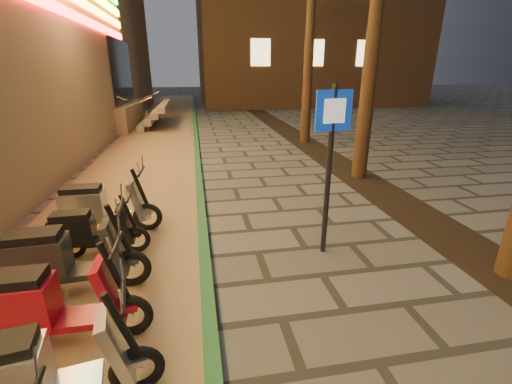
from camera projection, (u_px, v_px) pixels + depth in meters
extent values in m
cube|color=#8C7251|center=(146.00, 161.00, 11.52)|extent=(3.40, 60.00, 0.01)
cube|color=#235F31|center=(197.00, 157.00, 11.79)|extent=(0.18, 60.00, 0.10)
cube|color=black|center=(398.00, 202.00, 7.92)|extent=(1.20, 40.00, 0.02)
cube|color=black|center=(122.00, 71.00, 17.67)|extent=(0.08, 5.00, 3.00)
cube|color=gray|center=(87.00, 115.00, 18.08)|extent=(5.00, 6.00, 1.20)
cube|color=gray|center=(147.00, 122.00, 18.73)|extent=(0.35, 5.00, 0.30)
cube|color=gray|center=(153.00, 117.00, 18.68)|extent=(0.35, 5.00, 0.30)
cube|color=gray|center=(159.00, 111.00, 18.64)|extent=(0.35, 5.00, 0.30)
cube|color=gray|center=(165.00, 105.00, 18.60)|extent=(0.35, 5.00, 0.30)
cylinder|color=silver|center=(131.00, 106.00, 16.44)|extent=(2.09, 0.06, 0.81)
cylinder|color=silver|center=(142.00, 99.00, 20.14)|extent=(2.09, 0.06, 0.81)
cube|color=#EAC580|center=(261.00, 52.00, 24.19)|extent=(1.40, 0.06, 1.80)
cube|color=#EAC580|center=(315.00, 53.00, 24.86)|extent=(1.40, 0.06, 1.80)
cube|color=#EAC580|center=(366.00, 53.00, 25.52)|extent=(1.40, 0.06, 1.80)
cylinder|color=#472D19|center=(370.00, 72.00, 8.81)|extent=(0.40, 0.40, 5.70)
cylinder|color=#472D19|center=(308.00, 67.00, 13.39)|extent=(0.40, 0.40, 5.95)
cylinder|color=black|center=(328.00, 174.00, 5.38)|extent=(0.09, 0.09, 2.73)
cube|color=#0D35B2|center=(334.00, 111.00, 5.02)|extent=(0.60, 0.13, 0.60)
cube|color=white|center=(335.00, 111.00, 5.00)|extent=(0.35, 0.08, 0.35)
torus|color=black|center=(137.00, 370.00, 3.22)|extent=(0.53, 0.18, 0.52)
cylinder|color=silver|center=(137.00, 370.00, 3.22)|extent=(0.15, 0.12, 0.14)
cube|color=silver|center=(70.00, 384.00, 3.03)|extent=(0.59, 0.42, 0.08)
cube|color=silver|center=(0.00, 378.00, 2.79)|extent=(0.75, 0.49, 0.50)
cube|color=silver|center=(116.00, 345.00, 3.06)|extent=(0.33, 0.44, 0.70)
cylinder|color=black|center=(122.00, 326.00, 3.01)|extent=(0.28, 0.11, 0.74)
cylinder|color=black|center=(123.00, 294.00, 2.92)|extent=(0.14, 0.58, 0.04)
cube|color=silver|center=(136.00, 360.00, 3.18)|extent=(0.24, 0.17, 0.06)
torus|color=black|center=(15.00, 329.00, 3.70)|extent=(0.55, 0.11, 0.55)
cylinder|color=silver|center=(15.00, 329.00, 3.70)|extent=(0.15, 0.11, 0.15)
torus|color=black|center=(129.00, 316.00, 3.90)|extent=(0.55, 0.11, 0.55)
cylinder|color=silver|center=(129.00, 316.00, 3.90)|extent=(0.15, 0.11, 0.15)
cube|color=maroon|center=(72.00, 319.00, 3.79)|extent=(0.58, 0.36, 0.08)
cube|color=maroon|center=(17.00, 305.00, 3.61)|extent=(0.74, 0.40, 0.53)
cube|color=black|center=(10.00, 280.00, 3.51)|extent=(0.65, 0.34, 0.13)
cube|color=maroon|center=(111.00, 291.00, 3.75)|extent=(0.28, 0.42, 0.74)
cylinder|color=black|center=(115.00, 274.00, 3.69)|extent=(0.29, 0.07, 0.78)
cylinder|color=black|center=(116.00, 245.00, 3.59)|extent=(0.05, 0.61, 0.05)
cube|color=maroon|center=(128.00, 307.00, 3.86)|extent=(0.23, 0.15, 0.06)
torus|color=black|center=(34.00, 280.00, 4.54)|extent=(0.57, 0.14, 0.57)
cylinder|color=silver|center=(34.00, 280.00, 4.54)|extent=(0.16, 0.12, 0.15)
torus|color=black|center=(131.00, 268.00, 4.81)|extent=(0.57, 0.14, 0.57)
cylinder|color=silver|center=(131.00, 268.00, 4.81)|extent=(0.16, 0.12, 0.15)
cube|color=#242729|center=(83.00, 271.00, 4.66)|extent=(0.62, 0.40, 0.09)
cube|color=#242729|center=(37.00, 259.00, 4.45)|extent=(0.78, 0.45, 0.54)
cube|color=black|center=(31.00, 237.00, 4.35)|extent=(0.69, 0.38, 0.13)
cube|color=#242729|center=(116.00, 246.00, 4.65)|extent=(0.31, 0.45, 0.77)
cylinder|color=black|center=(119.00, 231.00, 4.59)|extent=(0.30, 0.09, 0.81)
cylinder|color=black|center=(120.00, 207.00, 4.48)|extent=(0.08, 0.63, 0.05)
cube|color=#242729|center=(130.00, 260.00, 4.76)|extent=(0.25, 0.17, 0.07)
torus|color=black|center=(71.00, 246.00, 5.53)|extent=(0.47, 0.11, 0.47)
cylinder|color=silver|center=(71.00, 246.00, 5.53)|extent=(0.13, 0.09, 0.13)
torus|color=black|center=(136.00, 240.00, 5.72)|extent=(0.47, 0.11, 0.47)
cylinder|color=silver|center=(136.00, 240.00, 5.72)|extent=(0.13, 0.09, 0.13)
cube|color=black|center=(103.00, 241.00, 5.61)|extent=(0.50, 0.32, 0.07)
cube|color=black|center=(73.00, 231.00, 5.45)|extent=(0.64, 0.36, 0.45)
cube|color=black|center=(70.00, 216.00, 5.36)|extent=(0.57, 0.31, 0.11)
cube|color=black|center=(126.00, 224.00, 5.60)|extent=(0.25, 0.37, 0.63)
cylinder|color=black|center=(129.00, 213.00, 5.55)|extent=(0.25, 0.07, 0.66)
cylinder|color=black|center=(129.00, 196.00, 5.46)|extent=(0.06, 0.52, 0.04)
cube|color=black|center=(135.00, 234.00, 5.69)|extent=(0.20, 0.13, 0.05)
torus|color=black|center=(82.00, 221.00, 6.32)|extent=(0.55, 0.12, 0.55)
cylinder|color=silver|center=(82.00, 221.00, 6.32)|extent=(0.15, 0.11, 0.15)
torus|color=black|center=(148.00, 217.00, 6.50)|extent=(0.55, 0.12, 0.55)
cylinder|color=silver|center=(148.00, 217.00, 6.50)|extent=(0.15, 0.11, 0.15)
cube|color=#AAA9B1|center=(114.00, 217.00, 6.39)|extent=(0.59, 0.37, 0.08)
cube|color=#AAA9B1|center=(84.00, 205.00, 6.23)|extent=(0.75, 0.41, 0.53)
cube|color=black|center=(81.00, 190.00, 6.13)|extent=(0.66, 0.35, 0.13)
cube|color=#AAA9B1|center=(137.00, 200.00, 6.36)|extent=(0.29, 0.43, 0.74)
cylinder|color=black|center=(140.00, 189.00, 6.29)|extent=(0.29, 0.08, 0.78)
cylinder|color=black|center=(141.00, 171.00, 6.19)|extent=(0.06, 0.61, 0.05)
cube|color=#AAA9B1|center=(147.00, 211.00, 6.46)|extent=(0.23, 0.15, 0.06)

